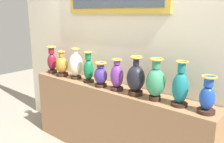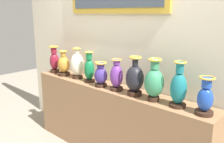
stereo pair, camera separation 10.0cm
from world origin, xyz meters
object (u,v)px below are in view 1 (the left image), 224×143
(vase_ivory, at_px, (76,65))
(vase_sapphire, at_px, (207,97))
(vase_burgundy, at_px, (52,61))
(vase_jade, at_px, (156,82))
(vase_ochre, at_px, (62,65))
(vase_violet, at_px, (117,76))
(vase_indigo, at_px, (101,75))
(vase_teal, at_px, (180,87))
(vase_onyx, at_px, (136,78))
(vase_emerald, at_px, (89,69))

(vase_ivory, height_order, vase_sapphire, vase_ivory)
(vase_burgundy, height_order, vase_jade, vase_jade)
(vase_burgundy, xyz_separation_m, vase_ochre, (0.23, -0.01, -0.03))
(vase_violet, bearing_deg, vase_indigo, -176.19)
(vase_burgundy, xyz_separation_m, vase_violet, (1.17, -0.02, -0.02))
(vase_jade, height_order, vase_sapphire, vase_jade)
(vase_teal, xyz_separation_m, vase_sapphire, (0.24, -0.01, -0.03))
(vase_violet, height_order, vase_sapphire, vase_violet)
(vase_ochre, relative_size, vase_onyx, 0.83)
(vase_burgundy, distance_m, vase_indigo, 0.95)
(vase_emerald, distance_m, vase_teal, 1.17)
(vase_ivory, height_order, vase_emerald, vase_ivory)
(vase_ivory, height_order, vase_jade, vase_jade)
(vase_violet, relative_size, vase_jade, 0.84)
(vase_teal, bearing_deg, vase_burgundy, 179.97)
(vase_jade, relative_size, vase_sapphire, 1.27)
(vase_burgundy, distance_m, vase_ivory, 0.48)
(vase_violet, relative_size, vase_teal, 0.84)
(vase_emerald, xyz_separation_m, vase_sapphire, (1.42, -0.02, -0.02))
(vase_emerald, xyz_separation_m, vase_jade, (0.93, -0.03, 0.02))
(vase_indigo, distance_m, vase_violet, 0.23)
(vase_ochre, height_order, vase_ivory, vase_ivory)
(vase_ochre, distance_m, vase_emerald, 0.48)
(vase_ochre, height_order, vase_sapphire, vase_ochre)
(vase_violet, bearing_deg, vase_ochre, 179.75)
(vase_burgundy, bearing_deg, vase_onyx, -0.71)
(vase_ochre, relative_size, vase_ivory, 0.86)
(vase_ochre, xyz_separation_m, vase_onyx, (1.18, -0.00, 0.03))
(vase_emerald, bearing_deg, vase_ochre, -177.41)
(vase_indigo, bearing_deg, vase_burgundy, 177.99)
(vase_onyx, bearing_deg, vase_ivory, 178.03)
(vase_onyx, height_order, vase_sapphire, vase_onyx)
(vase_emerald, bearing_deg, vase_indigo, -9.77)
(vase_indigo, xyz_separation_m, vase_violet, (0.22, 0.01, 0.02))
(vase_emerald, relative_size, vase_indigo, 1.31)
(vase_violet, bearing_deg, vase_emerald, 176.79)
(vase_ochre, xyz_separation_m, vase_teal, (1.65, 0.01, 0.03))
(vase_jade, bearing_deg, vase_indigo, -179.03)
(vase_indigo, distance_m, vase_onyx, 0.47)
(vase_ivory, xyz_separation_m, vase_sapphire, (1.65, -0.03, -0.04))
(vase_burgundy, relative_size, vase_emerald, 1.00)
(vase_ochre, bearing_deg, vase_burgundy, 176.48)
(vase_indigo, bearing_deg, vase_violet, 3.81)
(vase_ivory, height_order, vase_indigo, vase_ivory)
(vase_emerald, xyz_separation_m, vase_onyx, (0.70, -0.02, 0.01))
(vase_indigo, xyz_separation_m, vase_teal, (0.94, 0.03, 0.04))
(vase_ochre, relative_size, vase_sapphire, 1.04)
(vase_emerald, bearing_deg, vase_sapphire, -0.74)
(vase_emerald, height_order, vase_violet, vase_emerald)
(vase_jade, bearing_deg, vase_violet, 179.63)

